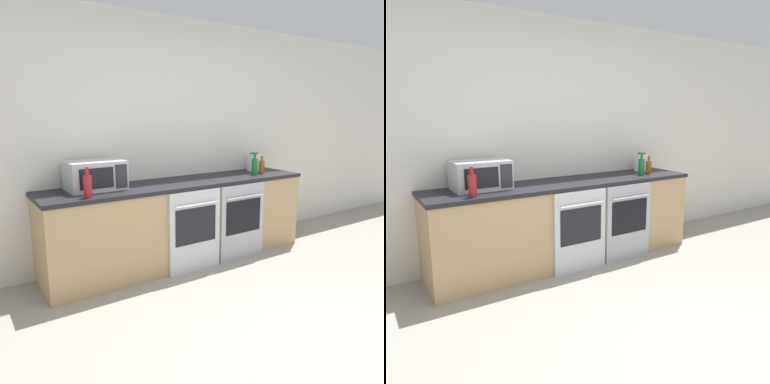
% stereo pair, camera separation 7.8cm
% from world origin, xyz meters
% --- Properties ---
extents(ground_plane, '(16.00, 16.00, 0.00)m').
position_xyz_m(ground_plane, '(0.00, 0.00, 0.00)').
color(ground_plane, gray).
extents(wall_back, '(10.00, 0.06, 2.60)m').
position_xyz_m(wall_back, '(0.00, 2.21, 1.30)').
color(wall_back, silver).
rests_on(wall_back, ground_plane).
extents(counter_back, '(2.98, 0.66, 0.88)m').
position_xyz_m(counter_back, '(0.00, 1.86, 0.44)').
color(counter_back, tan).
rests_on(counter_back, ground_plane).
extents(oven_left, '(0.60, 0.06, 0.84)m').
position_xyz_m(oven_left, '(-0.05, 1.53, 0.43)').
color(oven_left, silver).
rests_on(oven_left, ground_plane).
extents(oven_right, '(0.60, 0.06, 0.84)m').
position_xyz_m(oven_right, '(0.58, 1.53, 0.43)').
color(oven_right, '#A8AAAF').
rests_on(oven_right, ground_plane).
extents(microwave, '(0.52, 0.37, 0.27)m').
position_xyz_m(microwave, '(-0.91, 1.94, 1.02)').
color(microwave, '#B7BABF').
rests_on(microwave, counter_back).
extents(bottle_amber, '(0.07, 0.07, 0.21)m').
position_xyz_m(bottle_amber, '(1.08, 1.79, 0.96)').
color(bottle_amber, '#8C5114').
rests_on(bottle_amber, counter_back).
extents(bottle_green, '(0.07, 0.07, 0.26)m').
position_xyz_m(bottle_green, '(0.96, 1.77, 0.98)').
color(bottle_green, '#19722D').
rests_on(bottle_green, counter_back).
extents(bottle_red, '(0.07, 0.07, 0.26)m').
position_xyz_m(bottle_red, '(-1.08, 1.64, 0.98)').
color(bottle_red, maroon).
rests_on(bottle_red, counter_back).
extents(kettle, '(0.18, 0.18, 0.23)m').
position_xyz_m(kettle, '(1.16, 2.00, 0.99)').
color(kettle, white).
rests_on(kettle, counter_back).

